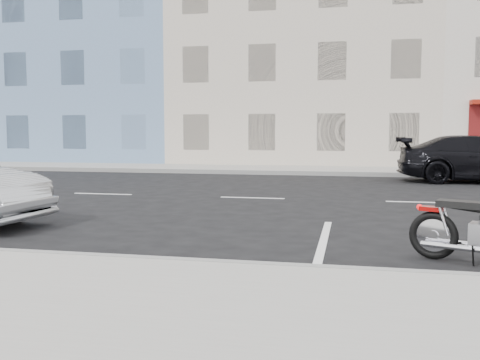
% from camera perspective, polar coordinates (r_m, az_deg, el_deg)
% --- Properties ---
extents(ground, '(120.00, 120.00, 0.00)m').
position_cam_1_polar(ground, '(13.03, 10.01, -2.12)').
color(ground, black).
rests_on(ground, ground).
extents(sidewalk_far, '(80.00, 3.40, 0.15)m').
position_cam_1_polar(sidewalk_far, '(22.33, -2.17, 1.21)').
color(sidewalk_far, gray).
rests_on(sidewalk_far, ground).
extents(curb_far, '(80.00, 0.12, 0.16)m').
position_cam_1_polar(curb_far, '(20.69, -3.31, 0.89)').
color(curb_far, gray).
rests_on(curb_far, ground).
extents(bldg_blue, '(12.00, 12.00, 13.00)m').
position_cam_1_polar(bldg_blue, '(32.93, -14.64, 13.56)').
color(bldg_blue, '#6280A6').
rests_on(bldg_blue, ground).
extents(bldg_cream, '(12.00, 12.00, 11.50)m').
position_cam_1_polar(bldg_cream, '(29.59, 7.28, 13.18)').
color(bldg_cream, '#BEB2A0').
rests_on(bldg_cream, ground).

